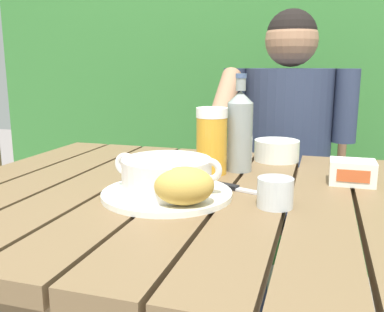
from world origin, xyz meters
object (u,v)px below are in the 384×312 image
at_px(diner_bowl, 277,150).
at_px(soup_bowl, 167,174).
at_px(chair_near_diner, 287,204).
at_px(water_glass_small, 275,193).
at_px(beer_bottle, 240,130).
at_px(butter_tub, 352,172).
at_px(beer_glass, 212,141).
at_px(table_knife, 236,188).
at_px(serving_plate, 167,194).
at_px(bread_roll, 184,186).
at_px(person_eating, 285,153).

bearing_deg(diner_bowl, soup_bowl, -113.40).
xyz_separation_m(chair_near_diner, soup_bowl, (-0.19, -0.96, 0.35)).
bearing_deg(diner_bowl, water_glass_small, -84.36).
relative_size(beer_bottle, butter_tub, 2.48).
xyz_separation_m(chair_near_diner, beer_glass, (-0.15, -0.74, 0.39)).
bearing_deg(soup_bowl, table_knife, 34.44).
relative_size(serving_plate, table_knife, 1.92).
bearing_deg(bread_roll, table_knife, 67.02).
height_order(bread_roll, water_glass_small, bread_roll).
relative_size(person_eating, serving_plate, 4.47).
xyz_separation_m(beer_glass, diner_bowl, (0.15, 0.20, -0.06)).
bearing_deg(chair_near_diner, person_eating, -90.81).
bearing_deg(bread_roll, water_glass_small, 23.37).
distance_m(beer_bottle, water_glass_small, 0.31).
relative_size(person_eating, soup_bowl, 5.20).
xyz_separation_m(chair_near_diner, serving_plate, (-0.19, -0.96, 0.31)).
xyz_separation_m(person_eating, water_glass_small, (0.05, -0.77, 0.07)).
bearing_deg(beer_bottle, soup_bowl, -110.85).
bearing_deg(bread_roll, soup_bowl, 130.60).
bearing_deg(serving_plate, chair_near_diner, 79.08).
distance_m(serving_plate, bread_roll, 0.11).
bearing_deg(serving_plate, water_glass_small, -0.45).
relative_size(beer_bottle, water_glass_small, 3.57).
relative_size(water_glass_small, butter_tub, 0.69).
xyz_separation_m(water_glass_small, diner_bowl, (-0.04, 0.43, 0.00)).
bearing_deg(water_glass_small, diner_bowl, 95.64).
distance_m(serving_plate, beer_glass, 0.24).
relative_size(person_eating, diner_bowl, 9.56).
height_order(chair_near_diner, person_eating, person_eating).
height_order(beer_glass, water_glass_small, beer_glass).
height_order(person_eating, beer_bottle, person_eating).
height_order(serving_plate, soup_bowl, soup_bowl).
xyz_separation_m(soup_bowl, beer_bottle, (0.10, 0.27, 0.06)).
relative_size(chair_near_diner, soup_bowl, 4.07).
relative_size(person_eating, table_knife, 8.58).
xyz_separation_m(chair_near_diner, bread_roll, (-0.12, -1.03, 0.35)).
bearing_deg(bread_roll, beer_glass, 94.33).
bearing_deg(beer_bottle, butter_tub, -10.20).
distance_m(beer_glass, beer_bottle, 0.08).
distance_m(table_knife, diner_bowl, 0.34).
height_order(serving_plate, table_knife, serving_plate).
bearing_deg(table_knife, diner_bowl, 81.05).
relative_size(serving_plate, water_glass_small, 3.91).
distance_m(beer_glass, water_glass_small, 0.30).
relative_size(chair_near_diner, serving_plate, 3.50).
xyz_separation_m(chair_near_diner, butter_tub, (0.20, -0.74, 0.33)).
height_order(serving_plate, beer_glass, beer_glass).
relative_size(soup_bowl, butter_tub, 2.34).
xyz_separation_m(beer_glass, water_glass_small, (0.19, -0.23, -0.06)).
bearing_deg(diner_bowl, chair_near_diner, 90.00).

